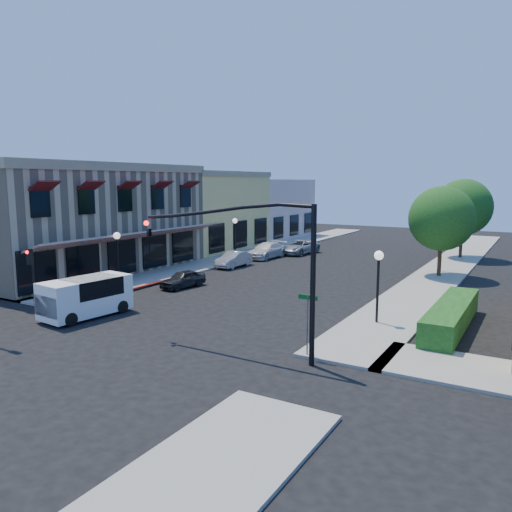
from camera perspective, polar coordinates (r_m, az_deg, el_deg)
The scene contains 22 objects.
ground at distance 22.32m, azimuth -14.72°, elevation -9.48°, with size 120.00×120.00×0.00m, color black.
sidewalk_left at distance 48.71m, azimuth 0.53°, elevation 0.59°, with size 3.50×50.00×0.12m, color gray.
sidewalk_right at distance 42.92m, azimuth 21.27°, elevation -1.08°, with size 3.50×50.00×0.12m, color gray.
curb_red_strip at distance 32.52m, azimuth -13.41°, elevation -3.76°, with size 0.25×10.00×0.06m, color maroon.
corner_brick_building at distance 40.20m, azimuth -19.53°, elevation 4.07°, with size 11.77×18.20×8.10m.
yellow_stucco_building at distance 51.21m, azimuth -6.63°, elevation 5.13°, with size 10.00×12.00×7.60m, color #E5CE67.
pink_stucco_building at distance 61.23m, azimuth 0.15°, elevation 5.45°, with size 10.00×12.00×7.00m, color beige.
hedge at distance 25.09m, azimuth 21.34°, elevation -7.78°, with size 1.40×8.00×1.10m, color #194714.
street_tree_a at distance 37.53m, azimuth 20.46°, elevation 4.03°, with size 4.56×4.56×6.48m.
street_tree_b at distance 47.38m, azimuth 22.59°, elevation 5.16°, with size 4.94×4.94×7.02m.
signal_mast_arm at distance 19.05m, azimuth 0.65°, elevation 0.36°, with size 8.01×0.39×6.00m.
secondary_signal at distance 28.68m, azimuth -24.29°, elevation -1.21°, with size 0.28×0.42×3.32m.
street_name_sign at distance 19.42m, azimuth 5.93°, elevation -6.73°, with size 0.80×0.06×2.50m.
lamppost_left_near at distance 33.18m, azimuth -15.58°, elevation 1.19°, with size 0.44×0.44×3.57m.
lamppost_left_far at distance 44.02m, azimuth -2.42°, elevation 3.24°, with size 0.44×0.44×3.57m.
lamppost_right_near at distance 24.19m, azimuth 13.82°, elevation -1.38°, with size 0.44×0.44×3.57m.
lamppost_right_far at distance 39.67m, azimuth 20.43°, elevation 2.13°, with size 0.44×0.44×3.57m.
white_van at distance 26.61m, azimuth -18.94°, elevation -4.22°, with size 2.38×4.60×1.96m.
parked_car_a at distance 32.51m, azimuth -8.34°, elevation -2.63°, with size 1.31×3.25×1.11m, color black.
parked_car_b at distance 39.86m, azimuth -2.58°, elevation -0.38°, with size 1.31×3.76×1.24m, color #ADAFB2.
parked_car_c at distance 44.47m, azimuth 1.22°, elevation 0.64°, with size 1.92×4.73×1.37m, color silver.
parked_car_d at distance 47.24m, azimuth 4.97°, elevation 1.04°, with size 2.18×4.72×1.31m, color #A5A6AA.
Camera 1 is at (15.17, -14.90, 6.80)m, focal length 35.00 mm.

